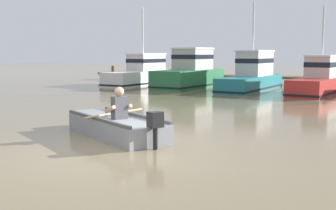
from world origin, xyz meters
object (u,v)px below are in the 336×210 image
object	(u,v)px
rowboat_with_person	(115,126)
moored_boat_red	(321,79)
moored_boat_teal	(253,75)
moored_boat_green	(190,73)
moored_boat_white	(143,73)

from	to	relation	value
rowboat_with_person	moored_boat_red	distance (m)	13.88
moored_boat_teal	moored_boat_green	bearing A→B (deg)	-176.66
moored_boat_white	moored_boat_red	world-z (taller)	moored_boat_white
moored_boat_teal	rowboat_with_person	bearing A→B (deg)	-88.65
moored_boat_white	moored_boat_green	bearing A→B (deg)	-14.42
moored_boat_green	moored_boat_red	distance (m)	7.15
rowboat_with_person	moored_boat_teal	bearing A→B (deg)	91.35
moored_boat_green	moored_boat_white	bearing A→B (deg)	165.58
moored_boat_white	moored_boat_red	size ratio (longest dim) A/B	1.02
moored_boat_white	moored_boat_green	world-z (taller)	moored_boat_white
moored_boat_white	rowboat_with_person	bearing A→B (deg)	-63.09
moored_boat_teal	moored_boat_white	bearing A→B (deg)	174.31
moored_boat_green	moored_boat_teal	world-z (taller)	moored_boat_teal
rowboat_with_person	moored_boat_red	bearing A→B (deg)	76.55
rowboat_with_person	moored_boat_red	size ratio (longest dim) A/B	0.57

